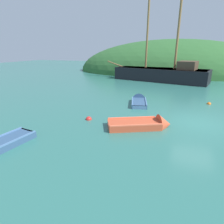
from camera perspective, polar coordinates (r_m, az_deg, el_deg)
ground_plane at (r=12.66m, az=24.51°, el=-2.91°), size 120.00×120.00×0.00m
shore_hill at (r=40.47m, az=17.81°, el=11.56°), size 38.75×21.72×12.56m
sailing_ship at (r=28.30m, az=14.80°, el=10.60°), size 15.65×7.13×12.92m
rowboat_center at (r=10.95m, az=9.91°, el=-3.96°), size 3.84×2.65×1.23m
rowboat_near_dock at (r=15.95m, az=8.23°, el=3.11°), size 1.77×3.39×1.11m
buoy_red at (r=12.10m, az=-7.14°, el=-2.28°), size 0.40×0.40×0.40m
buoy_orange at (r=17.36m, az=27.52°, el=2.15°), size 0.34×0.34×0.34m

